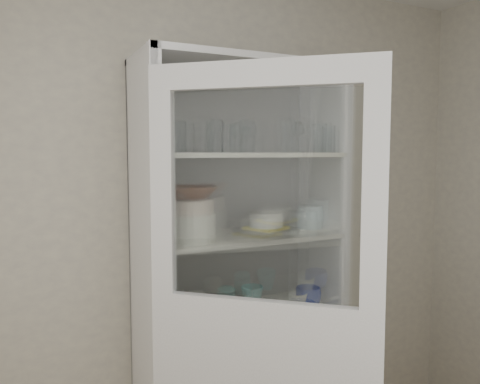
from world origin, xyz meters
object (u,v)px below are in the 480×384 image
cupboard_door (262,358)px  teal_jar (226,300)px  goblet_0 (154,132)px  cream_bowl (191,206)px  mug_white (298,302)px  terracotta_bowl (191,192)px  tin_box (276,378)px  mug_blue (308,297)px  white_canister (196,305)px  plate_stack_back (168,227)px  white_ramekin (266,219)px  measuring_cups (198,322)px  goblet_3 (297,136)px  goblet_1 (239,136)px  glass_platter (266,231)px  pantry_cabinet (235,294)px  goblet_2 (250,136)px  yellow_trivet (266,228)px  mug_teal (252,296)px  grey_bowl_stack (310,217)px  plate_stack_front (191,227)px

cupboard_door → teal_jar: bearing=120.8°
goblet_0 → cream_bowl: 0.39m
goblet_0 → mug_white: 1.10m
terracotta_bowl → tin_box: terracotta_bowl is taller
cream_bowl → mug_blue: size_ratio=1.55×
cream_bowl → white_canister: size_ratio=1.80×
plate_stack_back → white_ramekin: bearing=-16.5°
mug_blue → measuring_cups: size_ratio=1.32×
goblet_3 → mug_white: bearing=-120.7°
white_ramekin → tin_box: bearing=-1.0°
tin_box → mug_blue: bearing=-16.7°
goblet_1 → mug_white: goblet_1 is taller
goblet_0 → glass_platter: 0.73m
pantry_cabinet → goblet_0: pantry_cabinet is taller
goblet_2 → yellow_trivet: (0.03, -0.11, -0.46)m
mug_teal → white_canister: (-0.32, -0.01, 0.00)m
plate_stack_back → goblet_1: bearing=-4.3°
goblet_3 → tin_box: 1.28m
pantry_cabinet → mug_blue: 0.38m
goblet_3 → mug_teal: size_ratio=1.59×
goblet_2 → teal_jar: goblet_2 is taller
goblet_1 → white_canister: goblet_1 is taller
grey_bowl_stack → teal_jar: bearing=172.7°
yellow_trivet → white_canister: (-0.35, 0.08, -0.37)m
plate_stack_back → teal_jar: bearing=-10.2°
goblet_2 → mug_teal: 0.83m
pantry_cabinet → tin_box: bearing=-26.4°
goblet_0 → teal_jar: goblet_0 is taller
goblet_3 → mug_blue: bearing=-103.5°
teal_jar → plate_stack_back: bearing=169.8°
pantry_cabinet → terracotta_bowl: pantry_cabinet is taller
goblet_1 → mug_white: size_ratio=1.73×
cupboard_door → pantry_cabinet: bearing=116.3°
glass_platter → teal_jar: (-0.18, 0.09, -0.35)m
plate_stack_back → glass_platter: size_ratio=0.65×
white_ramekin → grey_bowl_stack: (0.28, 0.03, -0.01)m
mug_teal → white_canister: 0.32m
plate_stack_front → white_ramekin: (0.41, 0.04, 0.00)m
plate_stack_back → grey_bowl_stack: (0.75, -0.11, 0.02)m
cream_bowl → measuring_cups: cream_bowl is taller
goblet_0 → cream_bowl: (0.13, -0.14, -0.34)m
yellow_trivet → plate_stack_front: bearing=-174.7°
goblet_1 → plate_stack_back: size_ratio=0.77×
goblet_3 → plate_stack_back: goblet_3 is taller
glass_platter → yellow_trivet: bearing=0.0°
goblet_3 → grey_bowl_stack: bearing=-83.3°
terracotta_bowl → measuring_cups: size_ratio=2.39×
goblet_0 → white_ramekin: (0.54, -0.10, -0.43)m
white_ramekin → mug_teal: 0.42m
grey_bowl_stack → mug_white: (-0.13, -0.10, -0.41)m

